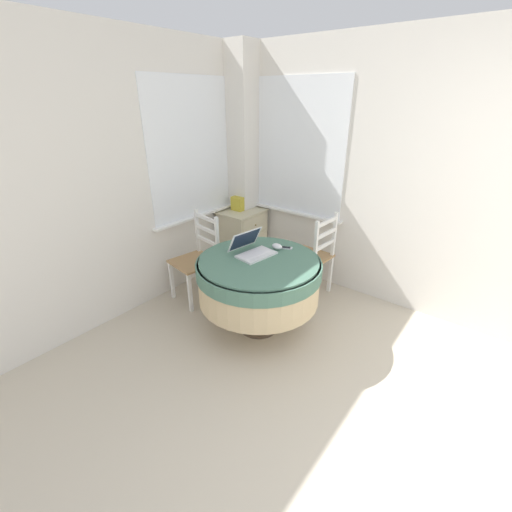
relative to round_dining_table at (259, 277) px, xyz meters
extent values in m
cube|color=silver|center=(-0.91, 1.25, 0.73)|extent=(4.26, 0.06, 2.55)
cube|color=white|center=(0.39, 1.22, 0.94)|extent=(1.10, 0.01, 1.42)
cube|color=white|center=(0.39, 1.19, 0.22)|extent=(1.18, 0.07, 0.02)
cube|color=silver|center=(1.25, -1.38, 0.73)|extent=(0.06, 5.20, 2.55)
cube|color=white|center=(1.21, 0.39, 0.94)|extent=(0.01, 1.10, 1.42)
cube|color=white|center=(1.18, 0.39, 0.22)|extent=(0.07, 1.18, 0.02)
cube|color=silver|center=(1.08, 1.08, 0.73)|extent=(0.28, 0.28, 2.55)
cylinder|color=#4C3D2D|center=(0.00, 0.00, -0.53)|extent=(0.36, 0.36, 0.03)
cylinder|color=#4C3D2D|center=(0.00, 0.00, -0.18)|extent=(0.11, 0.11, 0.67)
cylinder|color=#CCB284|center=(0.00, 0.00, -0.03)|extent=(1.08, 1.08, 0.38)
cylinder|color=#4C7560|center=(0.00, 0.00, 0.09)|extent=(1.10, 1.10, 0.12)
cylinder|color=#4C7560|center=(0.00, 0.00, 0.17)|extent=(1.05, 1.05, 0.02)
cube|color=silver|center=(0.05, 0.06, 0.18)|extent=(0.36, 0.25, 0.02)
cube|color=silver|center=(0.05, 0.08, 0.19)|extent=(0.31, 0.17, 0.00)
cube|color=silver|center=(0.07, 0.21, 0.28)|extent=(0.35, 0.15, 0.19)
cube|color=#192338|center=(0.07, 0.21, 0.29)|extent=(0.31, 0.13, 0.16)
ellipsoid|color=white|center=(0.28, 0.00, 0.20)|extent=(0.07, 0.10, 0.05)
cube|color=#B2B7BC|center=(0.34, -0.05, 0.18)|extent=(0.10, 0.13, 0.01)
cube|color=black|center=(0.34, -0.05, 0.18)|extent=(0.07, 0.09, 0.00)
cube|color=#A87F51|center=(0.00, 0.86, -0.11)|extent=(0.48, 0.47, 0.02)
cube|color=white|center=(-0.15, 1.06, -0.33)|extent=(0.04, 0.04, 0.43)
cube|color=white|center=(-0.21, 0.71, -0.33)|extent=(0.04, 0.04, 0.43)
cube|color=white|center=(0.21, 1.00, -0.33)|extent=(0.04, 0.04, 0.43)
cube|color=white|center=(0.15, 0.65, -0.33)|extent=(0.04, 0.04, 0.43)
cube|color=white|center=(0.21, 1.00, 0.14)|extent=(0.04, 0.04, 0.48)
cube|color=white|center=(0.15, 0.65, 0.14)|extent=(0.04, 0.04, 0.48)
cube|color=white|center=(0.18, 0.83, 0.33)|extent=(0.08, 0.36, 0.04)
cube|color=white|center=(0.18, 0.83, 0.20)|extent=(0.08, 0.36, 0.04)
cube|color=white|center=(0.18, 0.83, 0.08)|extent=(0.08, 0.36, 0.04)
cube|color=#A87F51|center=(0.86, -0.01, -0.11)|extent=(0.43, 0.44, 0.02)
cube|color=white|center=(1.05, 0.16, -0.33)|extent=(0.04, 0.04, 0.43)
cube|color=white|center=(0.69, 0.18, -0.33)|extent=(0.04, 0.04, 0.43)
cube|color=white|center=(1.02, -0.21, -0.33)|extent=(0.04, 0.04, 0.43)
cube|color=white|center=(0.67, -0.19, -0.33)|extent=(0.04, 0.04, 0.43)
cube|color=white|center=(1.02, -0.21, 0.14)|extent=(0.03, 0.03, 0.48)
cube|color=white|center=(0.67, -0.19, 0.14)|extent=(0.03, 0.03, 0.48)
cube|color=white|center=(0.85, -0.20, 0.33)|extent=(0.36, 0.04, 0.04)
cube|color=white|center=(0.85, -0.20, 0.20)|extent=(0.36, 0.04, 0.04)
cube|color=white|center=(0.85, -0.20, 0.08)|extent=(0.36, 0.04, 0.04)
cube|color=beige|center=(0.92, 0.98, -0.19)|extent=(0.51, 0.40, 0.72)
cube|color=beige|center=(0.92, 0.98, 0.18)|extent=(0.53, 0.43, 0.02)
cube|color=beige|center=(0.92, 0.77, 0.05)|extent=(0.45, 0.01, 0.20)
sphere|color=olive|center=(0.92, 0.77, 0.05)|extent=(0.02, 0.02, 0.02)
cube|color=beige|center=(0.92, 0.77, -0.19)|extent=(0.45, 0.01, 0.20)
sphere|color=olive|center=(0.92, 0.77, -0.19)|extent=(0.02, 0.02, 0.02)
cube|color=beige|center=(0.92, 0.77, -0.43)|extent=(0.45, 0.01, 0.20)
sphere|color=olive|center=(0.92, 0.77, -0.43)|extent=(0.02, 0.02, 0.02)
cube|color=gold|center=(0.94, 1.03, 0.28)|extent=(0.16, 0.15, 0.17)
camera|label=1|loc=(-2.11, -1.64, 1.46)|focal=24.00mm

